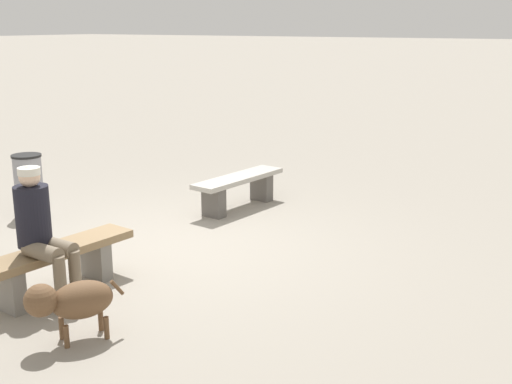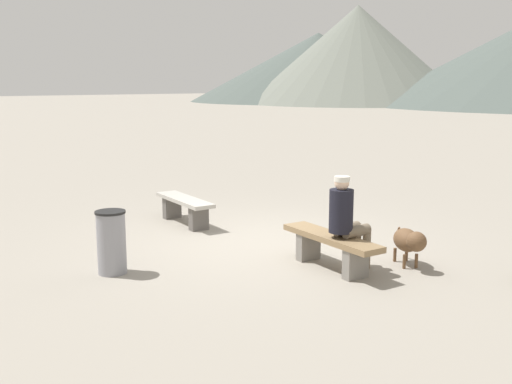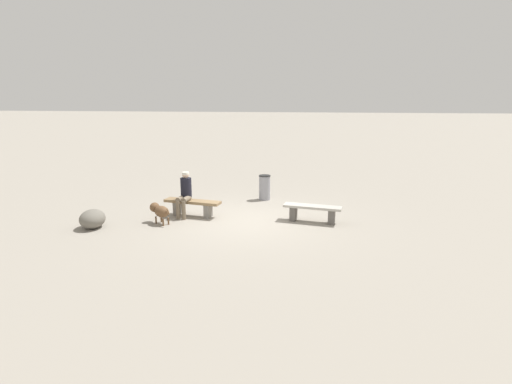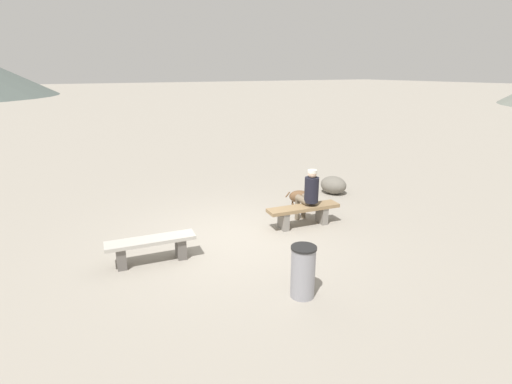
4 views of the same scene
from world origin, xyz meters
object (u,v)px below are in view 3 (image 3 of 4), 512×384
(seated_person, at_px, (185,191))
(boulder, at_px, (92,219))
(bench_right, at_px, (193,205))
(dog, at_px, (160,211))
(trash_bin, at_px, (265,187))
(bench_left, at_px, (312,211))

(seated_person, height_order, boulder, seated_person)
(bench_right, height_order, dog, dog)
(dog, bearing_deg, trash_bin, -95.24)
(bench_right, height_order, boulder, boulder)
(boulder, bearing_deg, dog, -155.75)
(dog, height_order, trash_bin, trash_bin)
(bench_left, bearing_deg, dog, 20.19)
(seated_person, bearing_deg, trash_bin, -125.57)
(seated_person, relative_size, trash_bin, 1.55)
(bench_right, relative_size, boulder, 2.23)
(dog, height_order, boulder, dog)
(bench_left, relative_size, trash_bin, 1.94)
(dog, xyz_separation_m, boulder, (1.56, 0.70, -0.11))
(dog, relative_size, boulder, 0.95)
(trash_bin, bearing_deg, bench_left, 127.45)
(bench_left, relative_size, dog, 2.24)
(bench_left, height_order, bench_right, bench_right)
(bench_left, distance_m, trash_bin, 2.83)
(bench_left, xyz_separation_m, bench_right, (3.41, 0.08, 0.01))
(dog, distance_m, trash_bin, 3.94)
(bench_left, height_order, seated_person, seated_person)
(bench_left, bearing_deg, trash_bin, -45.54)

